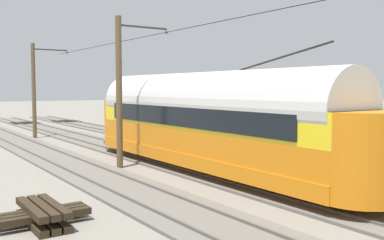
{
  "coord_description": "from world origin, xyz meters",
  "views": [
    {
      "loc": [
        10.9,
        15.12,
        3.63
      ],
      "look_at": [
        0.03,
        -0.77,
        2.22
      ],
      "focal_mm": 40.87,
      "sensor_mm": 36.0,
      "label": 1
    }
  ],
  "objects": [
    {
      "name": "catenary_pole_foreground",
      "position": [
        2.42,
        -17.43,
        3.57
      ],
      "size": [
        2.72,
        0.28,
        6.84
      ],
      "color": "brown",
      "rests_on": "ground"
    },
    {
      "name": "spare_tie_stack",
      "position": [
        7.74,
        3.45,
        0.27
      ],
      "size": [
        2.4,
        2.4,
        0.54
      ],
      "color": "#2D2316",
      "rests_on": "ground"
    },
    {
      "name": "switch_stand",
      "position": [
        -5.69,
        -8.08,
        0.7
      ],
      "size": [
        0.5,
        0.3,
        1.24
      ],
      "color": "black",
      "rests_on": "ground"
    },
    {
      "name": "ground_plane",
      "position": [
        0.0,
        0.0,
        0.0
      ],
      "size": [
        220.0,
        220.0,
        0.0
      ],
      "primitive_type": "plane",
      "color": "gray"
    },
    {
      "name": "catenary_pole_mid_near",
      "position": [
        2.42,
        -2.99,
        3.57
      ],
      "size": [
        2.72,
        0.28,
        6.84
      ],
      "color": "brown",
      "rests_on": "ground"
    },
    {
      "name": "track_streetcar_siding",
      "position": [
        -4.16,
        -0.31,
        0.05
      ],
      "size": [
        2.8,
        80.0,
        0.18
      ],
      "color": "#666059",
      "rests_on": "ground"
    },
    {
      "name": "track_third_siding",
      "position": [
        4.16,
        -0.31,
        0.05
      ],
      "size": [
        2.8,
        80.0,
        0.18
      ],
      "color": "#666059",
      "rests_on": "ground"
    },
    {
      "name": "vintage_streetcar",
      "position": [
        -0.0,
        0.15,
        2.26
      ],
      "size": [
        2.65,
        17.47,
        4.88
      ],
      "color": "orange",
      "rests_on": "ground"
    },
    {
      "name": "overhead_wire_run",
      "position": [
        0.06,
        -3.66,
        6.29
      ],
      "size": [
        2.51,
        32.89,
        0.18
      ],
      "color": "black",
      "rests_on": "ground"
    },
    {
      "name": "track_adjacent_siding",
      "position": [
        0.0,
        -0.31,
        0.05
      ],
      "size": [
        2.8,
        80.0,
        0.18
      ],
      "color": "#666059",
      "rests_on": "ground"
    }
  ]
}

